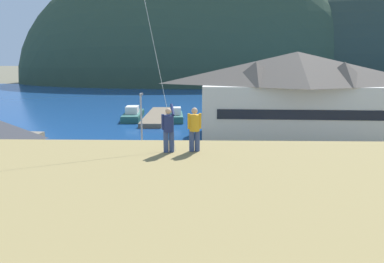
# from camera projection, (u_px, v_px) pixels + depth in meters

# --- Properties ---
(ground_plane) EXTENTS (600.00, 600.00, 0.00)m
(ground_plane) POSITION_uv_depth(u_px,v_px,m) (173.00, 214.00, 22.76)
(ground_plane) COLOR #66604C
(parking_lot_pad) EXTENTS (40.00, 20.00, 0.10)m
(parking_lot_pad) POSITION_uv_depth(u_px,v_px,m) (178.00, 185.00, 27.63)
(parking_lot_pad) COLOR gray
(parking_lot_pad) RESTS_ON ground
(bay_water) EXTENTS (360.00, 84.00, 0.03)m
(bay_water) POSITION_uv_depth(u_px,v_px,m) (193.00, 99.00, 81.35)
(bay_water) COLOR navy
(bay_water) RESTS_ON ground
(far_hill_west_ridge) EXTENTS (124.89, 50.84, 89.36)m
(far_hill_west_ridge) POSITION_uv_depth(u_px,v_px,m) (190.00, 83.00, 128.96)
(far_hill_west_ridge) COLOR #334733
(far_hill_west_ridge) RESTS_ON ground
(far_hill_east_peak) EXTENTS (133.05, 51.74, 74.02)m
(far_hill_east_peak) POSITION_uv_depth(u_px,v_px,m) (371.00, 82.00, 134.02)
(far_hill_east_peak) COLOR #2D3D33
(far_hill_east_peak) RESTS_ON ground
(harbor_lodge) EXTENTS (23.68, 10.06, 10.42)m
(harbor_lodge) POSITION_uv_depth(u_px,v_px,m) (295.00, 93.00, 42.00)
(harbor_lodge) COLOR beige
(harbor_lodge) RESTS_ON ground
(wharf_dock) EXTENTS (3.20, 15.74, 0.70)m
(wharf_dock) POSITION_uv_depth(u_px,v_px,m) (156.00, 116.00, 56.41)
(wharf_dock) COLOR #70604C
(wharf_dock) RESTS_ON ground
(moored_boat_wharfside) EXTENTS (3.02, 8.39, 2.16)m
(moored_boat_wharfside) POSITION_uv_depth(u_px,v_px,m) (133.00, 115.00, 55.87)
(moored_boat_wharfside) COLOR #23564C
(moored_boat_wharfside) RESTS_ON ground
(moored_boat_outer_mooring) EXTENTS (2.47, 6.30, 2.16)m
(moored_boat_outer_mooring) POSITION_uv_depth(u_px,v_px,m) (176.00, 116.00, 54.61)
(moored_boat_outer_mooring) COLOR #23564C
(moored_boat_outer_mooring) RESTS_ON ground
(parked_car_mid_row_far) EXTENTS (4.35, 2.35, 1.82)m
(parked_car_mid_row_far) POSITION_uv_depth(u_px,v_px,m) (302.00, 203.00, 21.78)
(parked_car_mid_row_far) COLOR slate
(parked_car_mid_row_far) RESTS_ON parking_lot_pad
(parked_car_front_row_end) EXTENTS (4.24, 2.13, 1.82)m
(parked_car_front_row_end) POSITION_uv_depth(u_px,v_px,m) (334.00, 171.00, 27.81)
(parked_car_front_row_end) COLOR silver
(parked_car_front_row_end) RESTS_ON parking_lot_pad
(parked_car_back_row_right) EXTENTS (4.30, 2.25, 1.82)m
(parked_car_back_row_right) POSITION_uv_depth(u_px,v_px,m) (207.00, 169.00, 28.23)
(parked_car_back_row_right) COLOR #236633
(parked_car_back_row_right) RESTS_ON parking_lot_pad
(parked_car_lone_by_shed) EXTENTS (4.20, 2.06, 1.82)m
(parked_car_lone_by_shed) POSITION_uv_depth(u_px,v_px,m) (101.00, 191.00, 23.70)
(parked_car_lone_by_shed) COLOR #B28923
(parked_car_lone_by_shed) RESTS_ON parking_lot_pad
(parked_car_back_row_left) EXTENTS (4.31, 2.28, 1.82)m
(parked_car_back_row_left) POSITION_uv_depth(u_px,v_px,m) (199.00, 197.00, 22.76)
(parked_car_back_row_left) COLOR #B28923
(parked_car_back_row_left) RESTS_ON parking_lot_pad
(parked_car_mid_row_near) EXTENTS (4.32, 2.29, 1.82)m
(parked_car_mid_row_near) POSITION_uv_depth(u_px,v_px,m) (74.00, 164.00, 29.70)
(parked_car_mid_row_near) COLOR #236633
(parked_car_mid_row_near) RESTS_ON parking_lot_pad
(parked_car_mid_row_center) EXTENTS (4.23, 2.11, 1.82)m
(parked_car_mid_row_center) POSITION_uv_depth(u_px,v_px,m) (141.00, 163.00, 29.73)
(parked_car_mid_row_center) COLOR black
(parked_car_mid_row_center) RESTS_ON parking_lot_pad
(parking_light_pole) EXTENTS (0.24, 0.78, 6.53)m
(parking_light_pole) POSITION_uv_depth(u_px,v_px,m) (142.00, 123.00, 32.32)
(parking_light_pole) COLOR #ADADB2
(parking_light_pole) RESTS_ON parking_lot_pad
(person_kite_flyer) EXTENTS (0.52, 0.70, 1.86)m
(person_kite_flyer) POSITION_uv_depth(u_px,v_px,m) (169.00, 128.00, 13.60)
(person_kite_flyer) COLOR #384770
(person_kite_flyer) RESTS_ON grassy_hill_foreground
(person_companion) EXTENTS (0.55, 0.40, 1.74)m
(person_companion) POSITION_uv_depth(u_px,v_px,m) (195.00, 128.00, 13.73)
(person_companion) COLOR #384770
(person_companion) RESTS_ON grassy_hill_foreground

